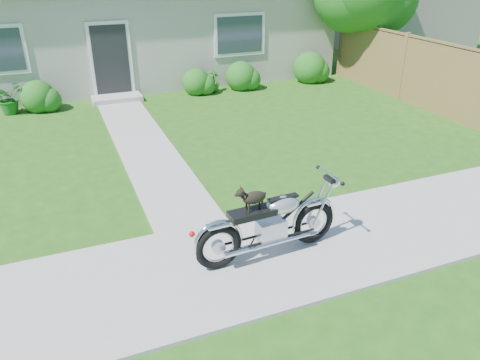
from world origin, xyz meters
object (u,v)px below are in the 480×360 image
potted_plant_right (213,81)px  motorcycle_with_dog (271,223)px  house (139,9)px  fence (403,67)px  potted_plant_left (8,98)px

potted_plant_right → motorcycle_with_dog: motorcycle_with_dog is taller
house → fence: (6.30, -6.24, -1.22)m
potted_plant_left → motorcycle_with_dog: motorcycle_with_dog is taller
house → potted_plant_left: bearing=-141.5°
house → potted_plant_right: (1.45, -3.44, -1.83)m
fence → potted_plant_right: (-4.85, 2.80, -0.62)m
house → potted_plant_right: bearing=-67.1°
house → potted_plant_left: size_ratio=14.68×
fence → potted_plant_right: 5.63m
house → potted_plant_right: 4.16m
fence → motorcycle_with_dog: size_ratio=2.98×
house → potted_plant_left: house is taller
fence → motorcycle_with_dog: (-6.98, -5.79, -0.40)m
motorcycle_with_dog → house: bearing=84.0°
potted_plant_left → potted_plant_right: 5.78m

